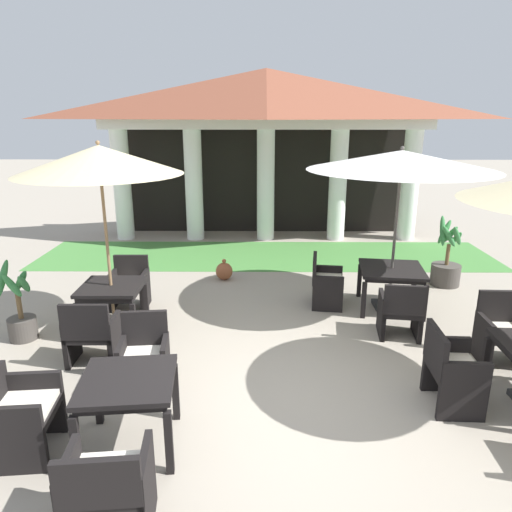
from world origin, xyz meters
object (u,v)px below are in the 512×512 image
at_px(patio_umbrella_mid_right, 401,161).
at_px(potted_palm_left_edge, 20,317).
at_px(patio_chair_mid_left_west, 20,414).
at_px(patio_chair_far_back_west, 451,370).
at_px(patio_table_near_foreground, 112,292).
at_px(patio_umbrella_near_foreground, 99,161).
at_px(patio_table_mid_right, 392,273).
at_px(patio_chair_mid_right_south, 400,311).
at_px(terracotta_urn, 224,271).
at_px(patio_chair_near_foreground_south, 92,334).
at_px(patio_chair_mid_left_north, 144,357).
at_px(potted_palm_right_edge, 446,267).
at_px(patio_chair_mid_right_west, 325,282).
at_px(patio_chair_mid_left_south, 107,488).
at_px(patio_chair_near_foreground_north, 129,284).
at_px(patio_chair_far_back_north, 504,332).
at_px(patio_table_mid_left, 128,388).

bearing_deg(patio_umbrella_mid_right, potted_palm_left_edge, -168.01).
height_order(patio_chair_mid_left_west, patio_chair_far_back_west, patio_chair_far_back_west).
distance_m(patio_chair_mid_left_west, patio_umbrella_mid_right, 6.02).
relative_size(patio_chair_mid_left_west, patio_chair_far_back_west, 0.91).
relative_size(patio_table_near_foreground, patio_umbrella_near_foreground, 0.31).
distance_m(patio_chair_mid_left_west, patio_table_mid_right, 5.68).
distance_m(patio_chair_mid_right_south, patio_chair_far_back_west, 1.70).
xyz_separation_m(patio_table_near_foreground, terracotta_urn, (1.47, 2.31, -0.45)).
bearing_deg(patio_chair_near_foreground_south, patio_chair_mid_left_west, -93.67).
distance_m(patio_chair_mid_left_north, potted_palm_right_edge, 6.05).
height_order(patio_umbrella_near_foreground, patio_chair_mid_right_south, patio_umbrella_near_foreground).
bearing_deg(patio_chair_mid_right_west, potted_palm_right_edge, 119.98).
xyz_separation_m(patio_chair_mid_left_south, patio_chair_mid_right_west, (2.25, 4.61, -0.02)).
bearing_deg(patio_chair_mid_right_west, patio_chair_mid_left_north, -36.11).
relative_size(potted_palm_left_edge, terracotta_urn, 2.78).
bearing_deg(patio_chair_mid_left_north, patio_chair_far_back_west, 169.37).
bearing_deg(patio_chair_near_foreground_north, patio_chair_mid_right_west, -178.82).
distance_m(patio_table_near_foreground, patio_chair_mid_right_west, 3.45).
bearing_deg(patio_chair_near_foreground_north, patio_chair_far_back_north, 160.88).
height_order(patio_chair_near_foreground_north, patio_chair_far_back_west, patio_chair_far_back_west).
bearing_deg(patio_chair_near_foreground_south, patio_chair_mid_right_west, 30.88).
bearing_deg(patio_chair_mid_right_west, patio_chair_mid_left_west, -34.90).
bearing_deg(patio_chair_mid_left_south, patio_umbrella_near_foreground, 100.47).
bearing_deg(patio_chair_near_foreground_south, patio_chair_mid_left_north, -36.27).
bearing_deg(patio_chair_far_back_west, patio_chair_mid_left_west, -77.16).
distance_m(patio_chair_near_foreground_north, patio_chair_mid_right_south, 4.35).
bearing_deg(patio_chair_mid_left_north, patio_chair_mid_right_south, -163.15).
relative_size(patio_chair_mid_left_west, patio_table_mid_right, 0.74).
xyz_separation_m(patio_chair_mid_right_south, potted_palm_right_edge, (1.49, 2.20, -0.04)).
relative_size(patio_table_near_foreground, patio_chair_mid_right_south, 1.01).
bearing_deg(potted_palm_right_edge, patio_chair_near_foreground_north, -168.94).
relative_size(patio_chair_mid_left_south, patio_table_mid_right, 0.77).
bearing_deg(patio_chair_mid_left_north, patio_chair_far_back_north, -176.89).
height_order(patio_table_near_foreground, patio_table_mid_right, patio_table_near_foreground).
relative_size(patio_chair_mid_left_south, patio_chair_mid_right_south, 1.00).
relative_size(patio_chair_near_foreground_north, patio_table_mid_left, 0.89).
distance_m(patio_table_near_foreground, patio_chair_mid_left_north, 1.76).
xyz_separation_m(patio_table_mid_left, potted_palm_left_edge, (-2.18, 2.28, -0.29)).
distance_m(patio_table_near_foreground, potted_palm_right_edge, 6.06).
bearing_deg(patio_umbrella_near_foreground, patio_umbrella_mid_right, 11.95).
xyz_separation_m(patio_chair_near_foreground_south, terracotta_urn, (1.46, 3.27, -0.23)).
distance_m(patio_umbrella_near_foreground, potted_palm_right_edge, 6.42).
distance_m(patio_chair_near_foreground_south, patio_chair_mid_right_west, 3.83).
relative_size(patio_chair_mid_left_west, patio_chair_mid_left_south, 0.96).
relative_size(patio_table_mid_left, patio_chair_mid_right_west, 1.11).
bearing_deg(patio_table_mid_left, patio_table_mid_right, 45.51).
height_order(patio_umbrella_near_foreground, patio_table_mid_right, patio_umbrella_near_foreground).
distance_m(potted_palm_left_edge, potted_palm_right_edge, 7.32).
bearing_deg(patio_table_near_foreground, patio_chair_mid_left_north, -61.68).
relative_size(patio_chair_near_foreground_south, patio_chair_far_back_west, 0.98).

